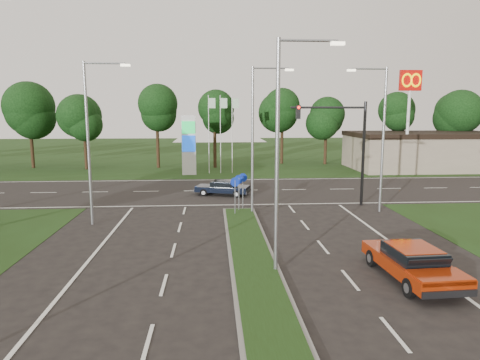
{
  "coord_description": "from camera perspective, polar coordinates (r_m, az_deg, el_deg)",
  "views": [
    {
      "loc": [
        -1.67,
        -10.09,
        6.3
      ],
      "look_at": [
        0.01,
        15.62,
        2.2
      ],
      "focal_mm": 32.0,
      "sensor_mm": 36.0,
      "label": 1
    }
  ],
  "objects": [
    {
      "name": "commercial_building",
      "position": [
        51.99,
        23.41,
        3.55
      ],
      "size": [
        16.0,
        9.0,
        4.0
      ],
      "primitive_type": "cube",
      "color": "gray",
      "rests_on": "ground"
    },
    {
      "name": "mcdonalds_sign",
      "position": [
        46.47,
        21.69,
        10.49
      ],
      "size": [
        2.2,
        0.47,
        10.4
      ],
      "color": "silver",
      "rests_on": "ground"
    },
    {
      "name": "median_kerb",
      "position": [
        15.5,
        2.85,
        -14.71
      ],
      "size": [
        2.0,
        26.0,
        0.12
      ],
      "primitive_type": "cube",
      "color": "slate",
      "rests_on": "ground"
    },
    {
      "name": "verge_far",
      "position": [
        65.42,
        -2.26,
        3.51
      ],
      "size": [
        160.0,
        50.0,
        0.02
      ],
      "primitive_type": "cube",
      "color": "#1B3110",
      "rests_on": "ground"
    },
    {
      "name": "streetlight_median_near",
      "position": [
        16.36,
        5.68,
        4.71
      ],
      "size": [
        2.53,
        0.22,
        9.0
      ],
      "color": "gray",
      "rests_on": "ground"
    },
    {
      "name": "red_sedan",
      "position": [
        17.71,
        21.97,
        -10.05
      ],
      "size": [
        2.22,
        4.88,
        1.32
      ],
      "rotation": [
        0.0,
        0.0,
        0.05
      ],
      "color": "#962408",
      "rests_on": "ground"
    },
    {
      "name": "streetlight_right_far",
      "position": [
        28.14,
        18.21,
        6.1
      ],
      "size": [
        2.53,
        0.22,
        9.0
      ],
      "rotation": [
        0.0,
        0.0,
        3.14
      ],
      "color": "gray",
      "rests_on": "ground"
    },
    {
      "name": "treeline_far",
      "position": [
        50.06,
        -1.73,
        9.64
      ],
      "size": [
        6.0,
        6.0,
        9.9
      ],
      "color": "black",
      "rests_on": "ground"
    },
    {
      "name": "ground",
      "position": [
        12.01,
        5.21,
        -22.63
      ],
      "size": [
        160.0,
        160.0,
        0.0
      ],
      "primitive_type": "plane",
      "color": "black",
      "rests_on": "ground"
    },
    {
      "name": "streetlight_left_far",
      "position": [
        25.02,
        -19.2,
        5.74
      ],
      "size": [
        2.53,
        0.22,
        9.0
      ],
      "color": "gray",
      "rests_on": "ground"
    },
    {
      "name": "streetlight_median_far",
      "position": [
        26.26,
        2.11,
        6.37
      ],
      "size": [
        2.53,
        0.22,
        9.0
      ],
      "color": "gray",
      "rests_on": "ground"
    },
    {
      "name": "median_signs",
      "position": [
        26.94,
        -0.13,
        -0.76
      ],
      "size": [
        1.16,
        1.76,
        2.38
      ],
      "color": "gray",
      "rests_on": "ground"
    },
    {
      "name": "traffic_signal",
      "position": [
        29.5,
        13.81,
        5.58
      ],
      "size": [
        5.1,
        0.42,
        7.0
      ],
      "color": "black",
      "rests_on": "ground"
    },
    {
      "name": "cross_road",
      "position": [
        34.71,
        -0.92,
        -1.42
      ],
      "size": [
        160.0,
        12.0,
        0.02
      ],
      "primitive_type": "cube",
      "color": "black",
      "rests_on": "ground"
    },
    {
      "name": "navy_sedan",
      "position": [
        32.69,
        -2.3,
        -1.03
      ],
      "size": [
        4.29,
        2.73,
        1.1
      ],
      "rotation": [
        0.0,
        0.0,
        1.27
      ],
      "color": "black",
      "rests_on": "ground"
    },
    {
      "name": "gas_pylon",
      "position": [
        43.3,
        -6.55,
        4.87
      ],
      "size": [
        5.8,
        1.26,
        8.0
      ],
      "color": "silver",
      "rests_on": "ground"
    }
  ]
}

